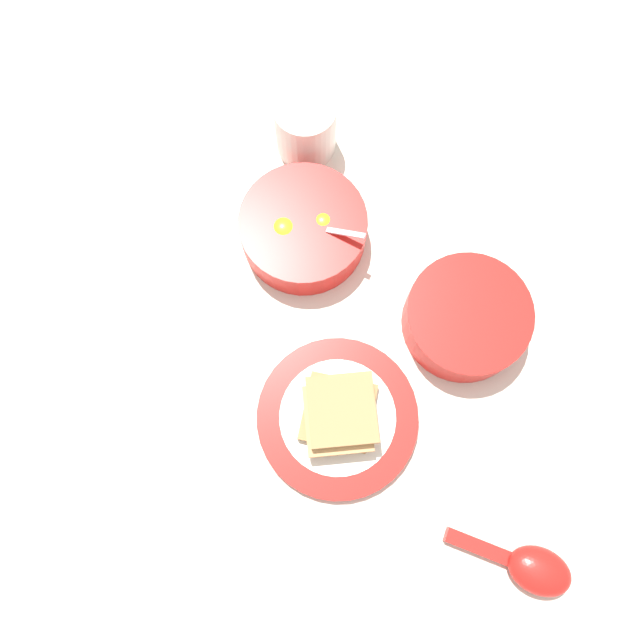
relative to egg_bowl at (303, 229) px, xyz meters
name	(u,v)px	position (x,y,z in m)	size (l,w,h in m)	color
ground_plane	(429,309)	(-0.02, -0.19, -0.03)	(3.00, 3.00, 0.00)	silver
egg_bowl	(303,229)	(0.00, 0.00, 0.00)	(0.17, 0.17, 0.08)	red
toast_plate	(337,417)	(-0.20, -0.15, -0.02)	(0.20, 0.20, 0.01)	red
toast_sandwich	(339,414)	(-0.20, -0.15, 0.01)	(0.12, 0.11, 0.04)	tan
soup_spoon	(531,568)	(-0.26, -0.42, -0.01)	(0.06, 0.15, 0.03)	red
congee_bowl	(466,319)	(-0.02, -0.24, 0.00)	(0.16, 0.16, 0.06)	red
drinking_cup	(306,126)	(0.13, 0.06, 0.02)	(0.08, 0.08, 0.09)	silver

